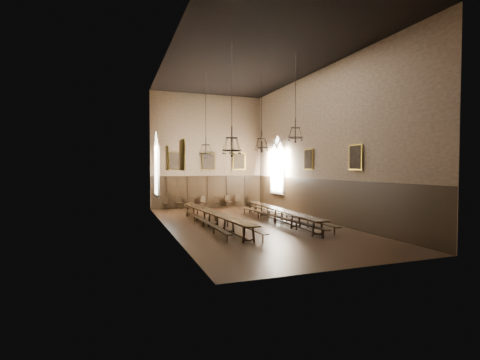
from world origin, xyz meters
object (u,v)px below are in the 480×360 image
chair_1 (179,205)px  chair_2 (191,205)px  bench_left_inner (228,222)px  chandelier_front_left (232,144)px  chair_3 (204,204)px  chandelier_back_left (206,148)px  chandelier_front_right (295,131)px  chair_0 (165,206)px  bench_right_outer (287,217)px  chair_4 (217,204)px  table_left (213,219)px  chandelier_back_right (262,143)px  chair_7 (251,203)px  table_right (278,215)px  chair_6 (238,203)px  bench_right_inner (275,218)px  chair_5 (228,204)px  bench_left_outer (203,222)px

chair_1 → chair_2: size_ratio=1.09×
bench_left_inner → chandelier_front_left: (-0.51, -2.24, 4.04)m
chandelier_front_left → chair_3: bearing=82.8°
chandelier_back_left → chandelier_front_right: (3.44, -5.00, 0.65)m
chair_0 → chair_1: 1.08m
bench_right_outer → chair_4: 8.48m
table_left → chandelier_back_right: (3.82, 2.27, 4.35)m
table_left → chair_4: chair_4 is taller
chair_7 → chandelier_back_left: chandelier_back_left is taller
table_right → chair_3: size_ratio=10.60×
chair_2 → chandelier_front_right: (3.17, -10.66, 4.74)m
chair_6 → chandelier_front_right: (-0.69, -10.66, 4.73)m
chandelier_back_right → chandelier_back_left: bearing=171.5°
table_right → bench_right_inner: table_right is taller
bench_right_outer → chair_7: 8.36m
bench_right_inner → chandelier_front_right: size_ratio=2.23×
bench_right_outer → chair_2: bearing=115.4°
chair_2 → chair_3: (1.02, 0.08, -0.00)m
chair_4 → chandelier_front_left: (-2.43, -10.99, 4.03)m
table_right → chair_5: 8.27m
chair_0 → chandelier_back_left: bearing=-64.4°
chair_5 → chair_0: bearing=165.5°
bench_right_inner → chair_4: size_ratio=11.08×
bench_right_outer → chandelier_back_left: (-4.20, 2.63, 4.09)m
chair_7 → chandelier_front_right: bearing=-119.1°
chair_0 → chair_3: chair_3 is taller
bench_right_outer → chair_4: bearing=102.8°
chair_7 → chandelier_back_right: 7.84m
bench_left_outer → bench_left_inner: bearing=-16.3°
chair_4 → chandelier_back_left: bearing=-95.3°
bench_left_inner → chandelier_back_left: (-0.40, 3.11, 4.11)m
bench_left_outer → chair_4: size_ratio=10.15×
bench_right_inner → chandelier_back_left: 6.04m
bench_left_inner → chair_6: bearing=67.0°
table_left → chandelier_front_right: bearing=-30.4°
bench_right_outer → chair_1: bearing=120.2°
table_right → chair_0: chair_0 is taller
bench_right_inner → chandelier_back_left: size_ratio=1.93×
chair_0 → chair_5: (5.01, -0.00, -0.00)m
table_right → chair_0: size_ratio=10.73×
chandelier_back_right → chair_7: bearing=74.1°
bench_left_inner → chair_2: 8.77m
table_left → chair_4: size_ratio=11.17×
table_left → chandelier_back_right: 6.22m
chair_3 → bench_right_outer: bearing=-90.1°
bench_left_outer → chair_5: (4.13, 8.41, 0.02)m
chair_0 → chair_1: chair_1 is taller
chair_0 → chair_4: size_ratio=1.05×
bench_right_outer → chandelier_front_left: bearing=-147.7°
table_right → chair_2: (-3.42, 8.24, -0.10)m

